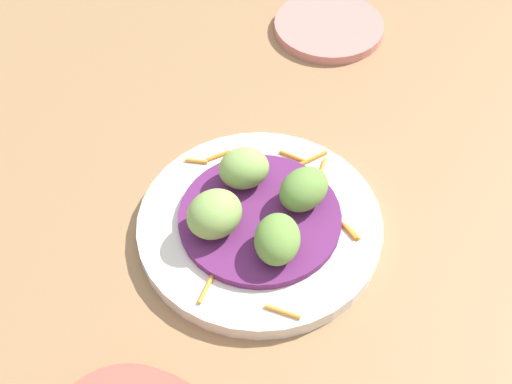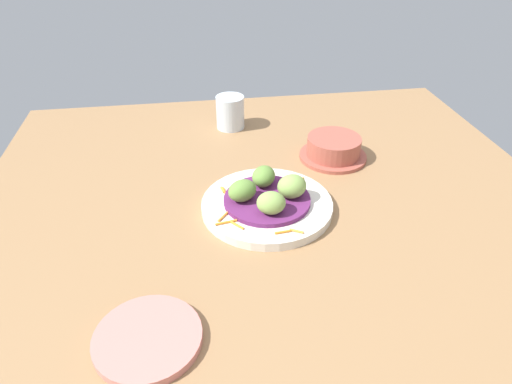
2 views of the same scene
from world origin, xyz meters
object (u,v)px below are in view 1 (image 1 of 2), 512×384
object	(u,v)px
guac_scoop_center	(214,214)
guac_scoop_right	(277,239)
guac_scoop_back	(304,189)
main_plate	(260,225)
guac_scoop_left	(244,168)
side_plate_small	(329,27)

from	to	relation	value
guac_scoop_center	guac_scoop_right	distance (cm)	6.26
guac_scoop_back	guac_scoop_right	bearing A→B (deg)	-46.07
main_plate	guac_scoop_center	size ratio (longest dim) A/B	4.42
guac_scoop_left	side_plate_small	distance (cm)	30.05
guac_scoop_left	guac_scoop_back	distance (cm)	6.26
main_plate	guac_scoop_back	distance (cm)	5.71
main_plate	side_plate_small	xyz separation A→B (cm)	(-26.53, 20.07, -0.23)
main_plate	guac_scoop_back	xyz separation A→B (cm)	(0.08, 4.42, 3.61)
guac_scoop_back	side_plate_small	distance (cm)	31.11
guac_scoop_center	side_plate_small	size ratio (longest dim) A/B	0.38
guac_scoop_left	guac_scoop_back	bearing A→B (deg)	43.93
main_plate	guac_scoop_right	xyz separation A→B (cm)	(4.42, -0.08, 3.49)
main_plate	guac_scoop_right	world-z (taller)	guac_scoop_right
guac_scoop_left	guac_scoop_back	world-z (taller)	same
main_plate	side_plate_small	distance (cm)	33.27
guac_scoop_back	side_plate_small	size ratio (longest dim) A/B	0.37
guac_scoop_center	guac_scoop_left	bearing A→B (deg)	133.93
guac_scoop_center	side_plate_small	world-z (taller)	guac_scoop_center
guac_scoop_center	guac_scoop_back	bearing A→B (deg)	88.93
main_plate	guac_scoop_right	size ratio (longest dim) A/B	4.53
guac_scoop_left	side_plate_small	xyz separation A→B (cm)	(-22.11, 19.98, -3.86)
guac_scoop_center	side_plate_small	distance (cm)	36.27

